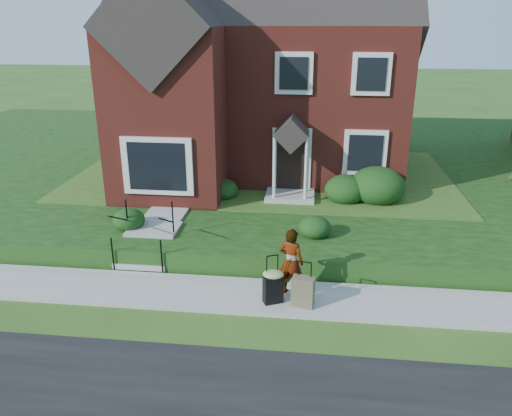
# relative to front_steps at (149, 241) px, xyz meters

# --- Properties ---
(ground) EXTENTS (120.00, 120.00, 0.00)m
(ground) POSITION_rel_front_steps_xyz_m (2.50, -1.84, -0.47)
(ground) COLOR #2D5119
(ground) RESTS_ON ground
(sidewalk) EXTENTS (60.00, 1.60, 0.08)m
(sidewalk) POSITION_rel_front_steps_xyz_m (2.50, -1.84, -0.43)
(sidewalk) COLOR #9E9B93
(sidewalk) RESTS_ON ground
(terrace) EXTENTS (44.00, 20.00, 0.60)m
(terrace) POSITION_rel_front_steps_xyz_m (6.50, 9.06, -0.17)
(terrace) COLOR #0F360E
(terrace) RESTS_ON ground
(walkway) EXTENTS (1.20, 6.00, 0.06)m
(walkway) POSITION_rel_front_steps_xyz_m (0.00, 3.16, 0.16)
(walkway) COLOR #9E9B93
(walkway) RESTS_ON terrace
(main_house) EXTENTS (10.40, 10.20, 9.40)m
(main_house) POSITION_rel_front_steps_xyz_m (2.29, 7.76, 4.79)
(main_house) COLOR maroon
(main_house) RESTS_ON terrace
(front_steps) EXTENTS (1.40, 2.02, 1.50)m
(front_steps) POSITION_rel_front_steps_xyz_m (0.00, 0.00, 0.00)
(front_steps) COLOR #9E9B93
(front_steps) RESTS_ON ground
(foundation_shrubs) EXTENTS (9.72, 4.53, 1.26)m
(foundation_shrubs) POSITION_rel_front_steps_xyz_m (3.71, 3.20, 0.65)
(foundation_shrubs) COLOR black
(foundation_shrubs) RESTS_ON terrace
(woman) EXTENTS (0.71, 0.59, 1.67)m
(woman) POSITION_rel_front_steps_xyz_m (3.98, -1.70, 0.44)
(woman) COLOR #999999
(woman) RESTS_ON sidewalk
(suitcase_black) EXTENTS (0.60, 0.56, 1.17)m
(suitcase_black) POSITION_rel_front_steps_xyz_m (3.60, -2.12, 0.06)
(suitcase_black) COLOR black
(suitcase_black) RESTS_ON sidewalk
(suitcase_olive) EXTENTS (0.54, 0.37, 1.08)m
(suitcase_olive) POSITION_rel_front_steps_xyz_m (4.29, -2.19, -0.03)
(suitcase_olive) COLOR brown
(suitcase_olive) RESTS_ON sidewalk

